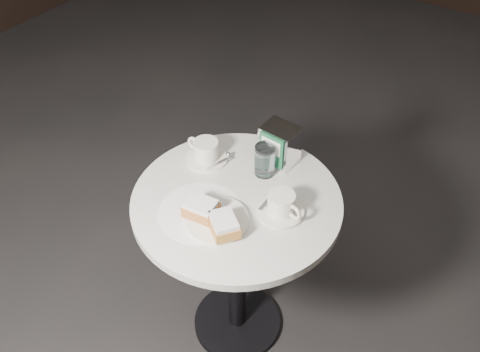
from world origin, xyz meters
name	(u,v)px	position (x,y,z in m)	size (l,w,h in m)	color
ground	(237,323)	(0.00, 0.00, 0.00)	(7.00, 7.00, 0.00)	black
cafe_table	(237,238)	(0.00, 0.00, 0.55)	(0.70, 0.70, 0.74)	black
sugar_spill	(201,212)	(-0.06, -0.12, 0.75)	(0.28, 0.28, 0.00)	white
beignet_plate	(214,218)	(0.01, -0.13, 0.77)	(0.24, 0.24, 0.07)	silver
coffee_cup_left	(206,152)	(-0.20, 0.10, 0.78)	(0.16, 0.16, 0.08)	silver
coffee_cup_right	(281,205)	(0.16, 0.03, 0.78)	(0.18, 0.18, 0.08)	silver
water_glass_left	(266,148)	(-0.03, 0.23, 0.79)	(0.07, 0.07, 0.10)	silver
water_glass_right	(265,160)	(0.01, 0.16, 0.80)	(0.08, 0.08, 0.12)	white
napkin_dispenser	(279,145)	(0.01, 0.24, 0.82)	(0.13, 0.11, 0.14)	silver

